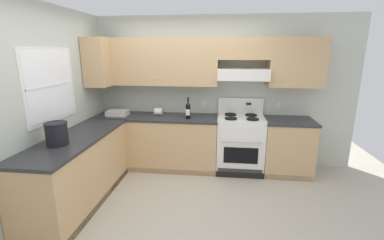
% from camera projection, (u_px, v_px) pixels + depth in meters
% --- Properties ---
extents(ground_plane, '(7.04, 7.04, 0.00)m').
position_uv_depth(ground_plane, '(173.00, 207.00, 3.46)').
color(ground_plane, '#B2AA99').
extents(wall_back, '(4.68, 0.57, 2.55)m').
position_uv_depth(wall_back, '(211.00, 81.00, 4.52)').
color(wall_back, beige).
rests_on(wall_back, ground_plane).
extents(wall_left, '(0.47, 4.00, 2.55)m').
position_uv_depth(wall_left, '(56.00, 100.00, 3.53)').
color(wall_left, beige).
rests_on(wall_left, ground_plane).
extents(counter_back_run, '(3.60, 0.65, 0.91)m').
position_uv_depth(counter_back_run, '(191.00, 143.00, 4.53)').
color(counter_back_run, tan).
rests_on(counter_back_run, ground_plane).
extents(counter_left_run, '(0.63, 1.91, 0.91)m').
position_uv_depth(counter_left_run, '(79.00, 171.00, 3.49)').
color(counter_left_run, tan).
rests_on(counter_left_run, ground_plane).
extents(stove, '(0.76, 0.62, 1.20)m').
position_uv_depth(stove, '(240.00, 143.00, 4.44)').
color(stove, white).
rests_on(stove, ground_plane).
extents(wine_bottle, '(0.07, 0.08, 0.35)m').
position_uv_depth(wine_bottle, '(188.00, 110.00, 4.29)').
color(wine_bottle, black).
rests_on(wine_bottle, counter_back_run).
extents(bowl, '(0.35, 0.25, 0.08)m').
position_uv_depth(bowl, '(118.00, 114.00, 4.54)').
color(bowl, beige).
rests_on(bowl, counter_back_run).
extents(bucket, '(0.26, 0.26, 0.27)m').
position_uv_depth(bucket, '(57.00, 133.00, 3.07)').
color(bucket, black).
rests_on(bucket, counter_left_run).
extents(paper_towel_roll, '(0.13, 0.12, 0.12)m').
position_uv_depth(paper_towel_roll, '(158.00, 112.00, 4.56)').
color(paper_towel_roll, white).
rests_on(paper_towel_roll, counter_back_run).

